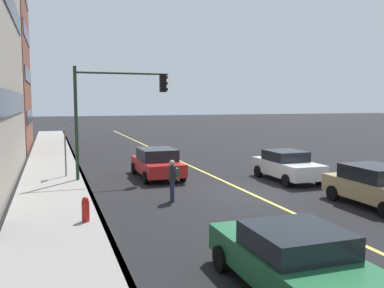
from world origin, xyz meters
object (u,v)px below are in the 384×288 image
Objects in this scene: traffic_light_mast at (114,102)px; car_green at (293,259)px; pedestrian_with_backpack at (173,178)px; car_tan at (377,186)px; car_red at (157,163)px; fire_hydrant at (86,211)px; street_sign_post at (65,146)px; car_white at (287,165)px.

car_green is at bearing -173.03° from traffic_light_mast.
car_tan is at bearing -114.56° from pedestrian_with_backpack.
car_red is 13.58m from car_green.
pedestrian_with_backpack is 1.75× the size of fire_hydrant.
traffic_light_mast is 1.98× the size of street_sign_post.
car_red is 1.06× the size of car_tan.
traffic_light_mast is 8.33m from fire_hydrant.
car_green is at bearing 126.58° from car_tan.
pedestrian_with_backpack is 7.41m from street_sign_post.
street_sign_post reaches higher than car_green.
car_white is (5.59, 0.41, -0.03)m from car_tan.
car_green is 13.91m from traffic_light_mast.
pedestrian_with_backpack is at bearing 1.02° from car_green.
car_white is 9.10m from traffic_light_mast.
pedestrian_with_backpack is at bearing -163.82° from traffic_light_mast.
car_tan is at bearing -131.43° from street_sign_post.
car_white is at bearing -108.85° from traffic_light_mast.
car_red is 8.56m from fire_hydrant.
pedestrian_with_backpack is (-2.39, 6.60, 0.20)m from car_white.
car_tan is 2.56× the size of pedestrian_with_backpack.
traffic_light_mast is at bearing 93.39° from car_red.
pedestrian_with_backpack is 6.11m from traffic_light_mast.
street_sign_post is (9.53, 10.80, 0.88)m from car_tan.
car_tan is at bearing -53.42° from car_green.
car_tan reaches higher than car_green.
pedestrian_with_backpack reaches higher than car_red.
fire_hydrant is (-2.18, 3.49, -0.49)m from pedestrian_with_backpack.
car_tan is at bearing -143.32° from car_red.
car_green is (-13.57, 0.54, -0.06)m from car_red.
pedestrian_with_backpack reaches higher than car_white.
street_sign_post is at bearing 2.05° from fire_hydrant.
pedestrian_with_backpack is at bearing -57.97° from fire_hydrant.
traffic_light_mast is 5.94× the size of fire_hydrant.
traffic_light_mast reaches higher than car_green.
car_tan is 14.43m from street_sign_post.
fire_hydrant is at bearing 84.46° from car_tan.
car_white is at bearing -116.08° from car_red.
traffic_light_mast is (13.44, 1.64, 3.16)m from car_green.
fire_hydrant is (1.02, 10.50, -0.32)m from car_tan.
car_green is 0.79× the size of traffic_light_mast.
fire_hydrant is at bearing 122.03° from pedestrian_with_backpack.
street_sign_post is at bearing 15.10° from car_green.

